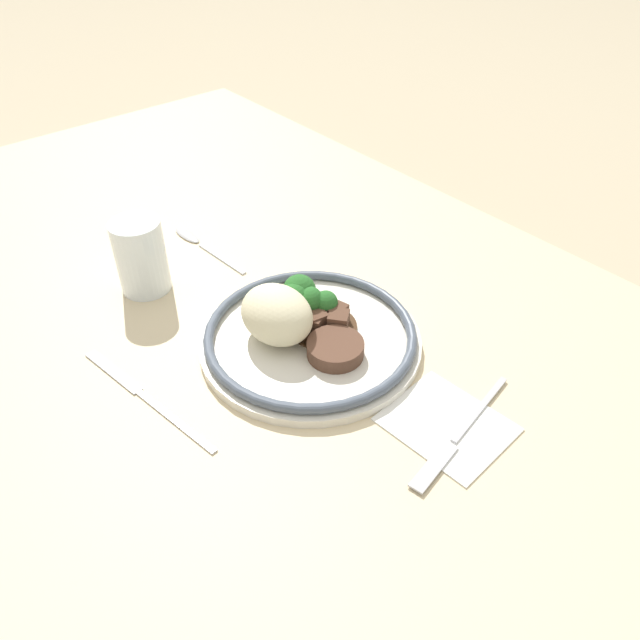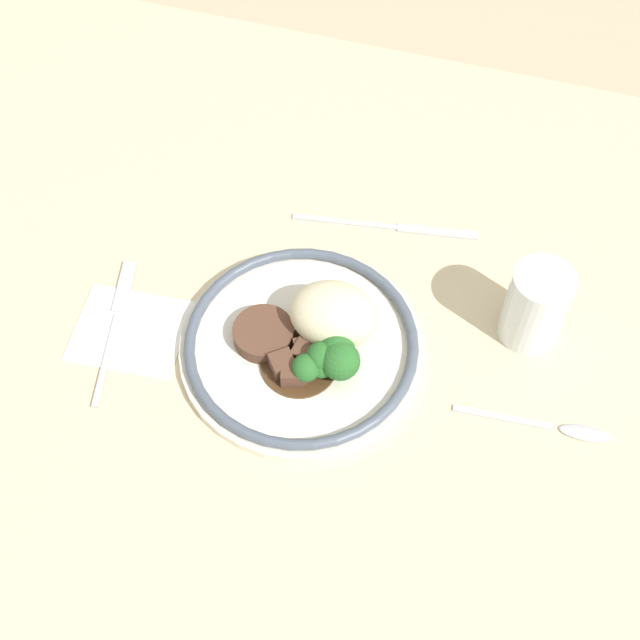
# 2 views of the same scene
# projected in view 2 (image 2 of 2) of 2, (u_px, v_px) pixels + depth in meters

# --- Properties ---
(ground_plane) EXTENTS (8.00, 8.00, 0.00)m
(ground_plane) POSITION_uv_depth(u_px,v_px,m) (349.00, 343.00, 1.01)
(ground_plane) COLOR tan
(dining_table) EXTENTS (1.55, 0.91, 0.03)m
(dining_table) POSITION_uv_depth(u_px,v_px,m) (350.00, 335.00, 0.99)
(dining_table) COLOR beige
(dining_table) RESTS_ON ground
(napkin) EXTENTS (0.13, 0.11, 0.00)m
(napkin) POSITION_uv_depth(u_px,v_px,m) (130.00, 331.00, 0.98)
(napkin) COLOR white
(napkin) RESTS_ON dining_table
(plate) EXTENTS (0.26, 0.26, 0.08)m
(plate) POSITION_uv_depth(u_px,v_px,m) (309.00, 341.00, 0.95)
(plate) COLOR silver
(plate) RESTS_ON dining_table
(juice_glass) EXTENTS (0.07, 0.07, 0.10)m
(juice_glass) POSITION_uv_depth(u_px,v_px,m) (535.00, 308.00, 0.94)
(juice_glass) COLOR #F4AD19
(juice_glass) RESTS_ON dining_table
(fork) EXTENTS (0.05, 0.19, 0.00)m
(fork) POSITION_uv_depth(u_px,v_px,m) (117.00, 316.00, 0.98)
(fork) COLOR #B7B7BC
(fork) RESTS_ON napkin
(knife) EXTENTS (0.22, 0.04, 0.00)m
(knife) POSITION_uv_depth(u_px,v_px,m) (392.00, 227.00, 1.06)
(knife) COLOR #B7B7BC
(knife) RESTS_ON dining_table
(spoon) EXTENTS (0.16, 0.02, 0.01)m
(spoon) POSITION_uv_depth(u_px,v_px,m) (565.00, 429.00, 0.91)
(spoon) COLOR #B7B7BC
(spoon) RESTS_ON dining_table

